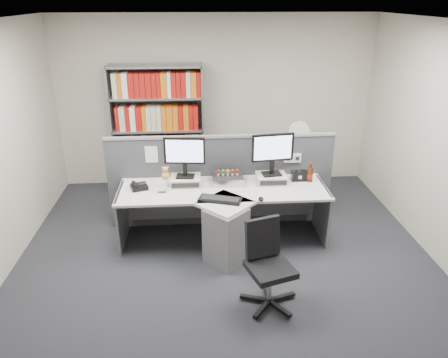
{
  "coord_description": "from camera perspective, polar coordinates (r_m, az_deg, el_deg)",
  "views": [
    {
      "loc": [
        -0.31,
        -4.0,
        2.93
      ],
      "look_at": [
        0.0,
        0.65,
        0.92
      ],
      "focal_mm": 34.22,
      "sensor_mm": 36.0,
      "label": 1
    }
  ],
  "objects": [
    {
      "name": "desk_fan",
      "position": [
        6.47,
        9.91,
        5.92
      ],
      "size": [
        0.32,
        0.19,
        0.53
      ],
      "color": "white",
      "rests_on": "filing_cabinet"
    },
    {
      "name": "office_chair",
      "position": [
        4.38,
        5.81,
        -10.93
      ],
      "size": [
        0.59,
        0.57,
        0.89
      ],
      "color": "silver",
      "rests_on": "ground"
    },
    {
      "name": "cola_bottle",
      "position": [
        5.58,
        11.41,
        0.63
      ],
      "size": [
        0.08,
        0.08,
        0.26
      ],
      "color": "#3F190A",
      "rests_on": "desk"
    },
    {
      "name": "monitor_left",
      "position": [
        5.29,
        -5.3,
        3.35
      ],
      "size": [
        0.51,
        0.18,
        0.52
      ],
      "color": "black",
      "rests_on": "monitor_riser_left"
    },
    {
      "name": "monitor_riser_right",
      "position": [
        5.51,
        6.35,
        0.09
      ],
      "size": [
        0.38,
        0.31,
        0.1
      ],
      "color": "beige",
      "rests_on": "desk"
    },
    {
      "name": "speaker",
      "position": [
        5.6,
        10.01,
        0.45
      ],
      "size": [
        0.2,
        0.11,
        0.13
      ],
      "primitive_type": "cube",
      "color": "black",
      "rests_on": "desk"
    },
    {
      "name": "partition",
      "position": [
        5.73,
        -0.36,
        -0.12
      ],
      "size": [
        3.0,
        0.08,
        1.27
      ],
      "color": "#404449",
      "rests_on": "ground"
    },
    {
      "name": "keyboard",
      "position": [
        4.99,
        -0.53,
        -2.74
      ],
      "size": [
        0.53,
        0.33,
        0.03
      ],
      "color": "black",
      "rests_on": "desk"
    },
    {
      "name": "monitor_riser_left",
      "position": [
        5.43,
        -5.16,
        -0.22
      ],
      "size": [
        0.38,
        0.31,
        0.1
      ],
      "color": "beige",
      "rests_on": "desk"
    },
    {
      "name": "plush_toy",
      "position": [
        5.34,
        -7.82,
        0.67
      ],
      "size": [
        0.1,
        0.1,
        0.17
      ],
      "color": "#DB8F49",
      "rests_on": "monitor_riser_left"
    },
    {
      "name": "desktop_pc",
      "position": [
        5.46,
        0.49,
        0.06
      ],
      "size": [
        0.38,
        0.34,
        0.1
      ],
      "color": "black",
      "rests_on": "desk"
    },
    {
      "name": "shelving_unit",
      "position": [
        6.76,
        -8.72,
        6.26
      ],
      "size": [
        1.41,
        0.4,
        2.0
      ],
      "color": "gray",
      "rests_on": "ground"
    },
    {
      "name": "desk",
      "position": [
        5.23,
        0.04,
        -4.91
      ],
      "size": [
        2.6,
        1.2,
        0.72
      ],
      "color": "silver",
      "rests_on": "ground"
    },
    {
      "name": "filing_cabinet",
      "position": [
        6.7,
        9.51,
        0.35
      ],
      "size": [
        0.45,
        0.61,
        0.7
      ],
      "color": "gray",
      "rests_on": "ground"
    },
    {
      "name": "desk_phone",
      "position": [
        5.39,
        -11.33,
        -0.99
      ],
      "size": [
        0.25,
        0.23,
        0.09
      ],
      "color": "black",
      "rests_on": "desk"
    },
    {
      "name": "desk_calendar",
      "position": [
        5.25,
        -8.32,
        -1.2
      ],
      "size": [
        0.1,
        0.07,
        0.12
      ],
      "color": "black",
      "rests_on": "desk"
    },
    {
      "name": "mouse",
      "position": [
        5.02,
        4.96,
        -2.66
      ],
      "size": [
        0.06,
        0.1,
        0.04
      ],
      "primitive_type": "ellipsoid",
      "color": "black",
      "rests_on": "desk"
    },
    {
      "name": "figurines",
      "position": [
        5.41,
        0.51,
        0.98
      ],
      "size": [
        0.29,
        0.05,
        0.09
      ],
      "color": "beige",
      "rests_on": "desktop_pc"
    },
    {
      "name": "monitor_right",
      "position": [
        5.37,
        6.52,
        3.77
      ],
      "size": [
        0.53,
        0.2,
        0.54
      ],
      "color": "black",
      "rests_on": "monitor_riser_right"
    },
    {
      "name": "room_shell",
      "position": [
        4.17,
        0.61,
        7.47
      ],
      "size": [
        5.04,
        5.54,
        2.72
      ],
      "color": "beige",
      "rests_on": "ground"
    },
    {
      "name": "ground",
      "position": [
        4.97,
        0.52,
        -12.81
      ],
      "size": [
        5.5,
        5.5,
        0.0
      ],
      "primitive_type": "plane",
      "color": "#2C2D34",
      "rests_on": "ground"
    }
  ]
}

